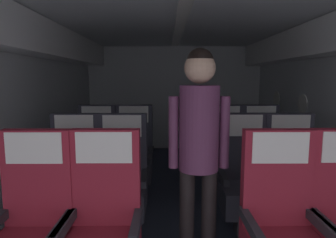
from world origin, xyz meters
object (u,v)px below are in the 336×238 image
seat_b_right_window (244,183)px  seat_c_left_window (96,158)px  seat_a_left_window (32,233)px  seat_c_left_aisle (134,158)px  seat_c_right_window (225,158)px  flight_attendant (199,137)px  seat_a_left_aisle (103,232)px  seat_b_left_window (74,183)px  seat_b_right_aisle (292,183)px  seat_c_right_aisle (262,157)px  seat_a_right_window (282,233)px  seat_b_left_aisle (122,184)px

seat_b_right_window → seat_c_left_window: 1.77m
seat_a_left_window → seat_c_left_aisle: bearing=76.0°
seat_c_right_window → flight_attendant: size_ratio=0.67×
seat_a_left_aisle → seat_c_right_window: same height
seat_b_left_window → seat_a_left_aisle: bearing=-62.3°
seat_b_right_aisle → flight_attendant: (-0.92, -0.54, 0.54)m
seat_a_left_window → seat_b_left_window: same height
seat_c_right_aisle → flight_attendant: size_ratio=0.67×
seat_a_left_window → flight_attendant: size_ratio=0.67×
seat_a_right_window → seat_c_left_aisle: 2.08m
seat_b_right_aisle → seat_c_left_aisle: same height
seat_c_left_window → seat_c_right_window: same height
seat_a_left_window → seat_b_right_aisle: bearing=23.7°
seat_b_right_aisle → seat_c_right_window: 0.98m
seat_a_left_window → seat_c_left_window: 1.73m
seat_b_left_window → seat_c_right_aisle: size_ratio=1.00×
seat_a_left_window → seat_c_right_window: 2.33m
seat_b_right_window → flight_attendant: flight_attendant is taller
seat_b_right_window → seat_c_right_window: size_ratio=1.00×
seat_a_right_window → seat_c_right_window: size_ratio=1.00×
seat_a_right_window → seat_b_right_window: 0.89m
seat_b_left_window → flight_attendant: bearing=-26.8°
seat_b_left_aisle → seat_b_right_window: bearing=1.5°
seat_c_left_aisle → seat_a_left_aisle: bearing=-89.9°
seat_c_right_aisle → seat_b_left_window: bearing=-156.4°
seat_b_left_aisle → seat_b_right_aisle: bearing=0.4°
seat_b_left_window → seat_c_right_window: bearing=29.2°
seat_c_right_window → seat_a_left_window: bearing=-131.5°
seat_a_right_window → seat_b_left_aisle: size_ratio=1.00×
seat_b_right_aisle → seat_c_left_aisle: (-1.54, 0.88, 0.00)m
seat_c_right_aisle → seat_c_right_window: (-0.44, -0.00, 0.00)m
seat_a_left_aisle → seat_b_left_aisle: 0.85m
seat_a_left_aisle → seat_b_right_window: bearing=38.4°
seat_a_left_aisle → seat_b_left_window: size_ratio=1.00×
seat_c_left_aisle → seat_b_right_window: bearing=-37.9°
seat_a_left_window → seat_b_right_window: same height
seat_a_right_window → seat_b_right_window: size_ratio=1.00×
seat_c_left_aisle → seat_c_right_aisle: bearing=0.1°
seat_a_left_aisle → seat_b_left_window: bearing=117.7°
seat_a_right_window → seat_b_right_aisle: same height
seat_c_left_window → seat_b_left_aisle: bearing=-63.3°
seat_a_right_window → seat_b_left_window: (-1.57, 0.88, 0.00)m
seat_c_right_aisle → seat_a_right_window: bearing=-104.1°
seat_b_left_aisle → seat_c_left_aisle: 0.89m
seat_c_right_window → seat_c_left_aisle: bearing=180.0°
seat_b_left_window → seat_a_right_window: bearing=-29.3°
seat_a_left_aisle → seat_b_left_aisle: size_ratio=1.00×
seat_a_left_window → seat_a_left_aisle: same height
seat_a_right_window → seat_b_left_window: 1.79m
seat_b_right_window → seat_a_left_aisle: bearing=-141.6°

